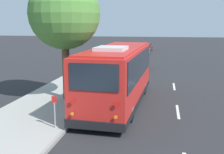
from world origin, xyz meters
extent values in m
plane|color=#28282B|center=(0.00, 0.00, 0.00)|extent=(160.00, 160.00, 0.00)
cube|color=#A3A099|center=(0.00, 3.76, 0.07)|extent=(80.00, 4.25, 0.15)
cube|color=gray|center=(0.00, 1.56, 0.07)|extent=(80.00, 0.14, 0.15)
cube|color=red|center=(0.06, 0.01, 1.71)|extent=(9.35, 2.96, 2.88)
cube|color=black|center=(0.06, 0.01, 0.41)|extent=(9.40, 3.01, 0.28)
cube|color=black|center=(0.06, 0.01, 2.34)|extent=(8.60, 3.01, 1.38)
cube|color=black|center=(4.70, -0.21, 2.34)|extent=(0.14, 2.21, 1.44)
cube|color=black|center=(-4.58, 0.23, 2.44)|extent=(0.13, 2.03, 1.10)
cube|color=black|center=(4.70, -0.21, 3.01)|extent=(0.13, 1.82, 0.22)
cube|color=red|center=(0.06, 0.01, 3.19)|extent=(8.77, 2.70, 0.10)
cube|color=silver|center=(-1.59, 0.09, 3.31)|extent=(1.76, 1.51, 0.20)
cube|color=black|center=(4.72, -0.21, 0.45)|extent=(0.22, 2.55, 0.36)
cube|color=black|center=(-4.60, 0.23, 0.45)|extent=(0.22, 2.55, 0.36)
cylinder|color=red|center=(-4.61, 1.14, 1.42)|extent=(0.04, 0.18, 0.18)
cylinder|color=orange|center=(-4.61, 1.14, 0.91)|extent=(0.04, 0.14, 0.14)
cylinder|color=red|center=(-4.69, -0.67, 1.42)|extent=(0.04, 0.18, 0.18)
cylinder|color=orange|center=(-4.69, -0.67, 0.91)|extent=(0.04, 0.14, 0.14)
cube|color=white|center=(4.81, 0.63, 0.62)|extent=(0.06, 0.32, 0.18)
cube|color=white|center=(4.73, -1.06, 0.62)|extent=(0.06, 0.32, 0.18)
cube|color=black|center=(4.46, 1.22, 2.62)|extent=(0.06, 0.10, 0.24)
cylinder|color=black|center=(2.84, 0.99, 0.50)|extent=(1.01, 0.35, 0.99)
cylinder|color=slate|center=(2.84, 0.99, 0.50)|extent=(0.46, 0.34, 0.45)
cylinder|color=black|center=(2.74, -1.23, 0.50)|extent=(1.01, 0.35, 0.99)
cylinder|color=slate|center=(2.74, -1.23, 0.50)|extent=(0.46, 0.34, 0.45)
cylinder|color=black|center=(-2.48, 1.24, 0.50)|extent=(1.01, 0.35, 0.99)
cylinder|color=slate|center=(-2.48, 1.24, 0.50)|extent=(0.46, 0.34, 0.45)
cylinder|color=black|center=(-2.58, -0.97, 0.50)|extent=(1.01, 0.35, 0.99)
cylinder|color=slate|center=(-2.58, -0.97, 0.50)|extent=(0.46, 0.34, 0.45)
cube|color=black|center=(12.76, 0.25, 0.49)|extent=(4.21, 1.99, 0.65)
cube|color=black|center=(12.65, 0.24, 1.05)|extent=(2.04, 1.62, 0.48)
cube|color=black|center=(12.65, 0.24, 1.29)|extent=(1.96, 1.58, 0.05)
cube|color=black|center=(14.84, 0.37, 0.27)|extent=(0.18, 1.69, 0.20)
cube|color=black|center=(10.69, 0.13, 0.27)|extent=(0.18, 1.69, 0.20)
cylinder|color=black|center=(14.01, 1.13, 0.33)|extent=(0.67, 0.24, 0.66)
cylinder|color=slate|center=(14.01, 1.13, 0.33)|extent=(0.31, 0.24, 0.30)
cylinder|color=black|center=(14.11, -0.47, 0.33)|extent=(0.67, 0.24, 0.66)
cylinder|color=slate|center=(14.11, -0.47, 0.33)|extent=(0.31, 0.24, 0.30)
cylinder|color=black|center=(11.42, 0.97, 0.33)|extent=(0.67, 0.24, 0.66)
cylinder|color=slate|center=(11.42, 0.97, 0.33)|extent=(0.31, 0.24, 0.30)
cylinder|color=black|center=(11.51, -0.62, 0.33)|extent=(0.67, 0.24, 0.66)
cylinder|color=slate|center=(11.51, -0.62, 0.33)|extent=(0.31, 0.24, 0.30)
cube|color=tan|center=(18.38, 0.43, 0.45)|extent=(4.53, 1.95, 0.60)
cube|color=black|center=(18.27, 0.43, 0.99)|extent=(2.19, 1.56, 0.48)
cube|color=tan|center=(18.27, 0.43, 1.23)|extent=(2.11, 1.52, 0.05)
cube|color=black|center=(20.61, 0.26, 0.25)|extent=(0.20, 1.58, 0.20)
cube|color=black|center=(16.16, 0.59, 0.25)|extent=(0.20, 1.58, 0.20)
cylinder|color=black|center=(19.83, 1.06, 0.30)|extent=(0.62, 0.24, 0.60)
cylinder|color=slate|center=(19.83, 1.06, 0.30)|extent=(0.29, 0.24, 0.27)
cylinder|color=black|center=(19.72, -0.41, 0.30)|extent=(0.62, 0.24, 0.60)
cylinder|color=slate|center=(19.72, -0.41, 0.30)|extent=(0.29, 0.24, 0.27)
cylinder|color=black|center=(17.05, 1.26, 0.30)|extent=(0.62, 0.24, 0.60)
cylinder|color=slate|center=(17.05, 1.26, 0.30)|extent=(0.29, 0.24, 0.27)
cylinder|color=black|center=(16.94, -0.20, 0.30)|extent=(0.62, 0.24, 0.60)
cylinder|color=slate|center=(16.94, -0.20, 0.30)|extent=(0.29, 0.24, 0.27)
cube|color=#A8AAAF|center=(25.64, 0.40, 0.48)|extent=(4.50, 1.74, 0.64)
cube|color=black|center=(25.52, 0.40, 1.04)|extent=(2.13, 1.50, 0.48)
cube|color=#A8AAAF|center=(25.52, 0.40, 1.28)|extent=(2.05, 1.46, 0.05)
cube|color=black|center=(27.91, 0.41, 0.26)|extent=(0.09, 1.67, 0.20)
cube|color=black|center=(23.37, 0.38, 0.26)|extent=(0.09, 1.67, 0.20)
cylinder|color=black|center=(27.05, 1.19, 0.33)|extent=(0.65, 0.20, 0.65)
cylinder|color=slate|center=(27.05, 1.19, 0.33)|extent=(0.29, 0.22, 0.29)
cylinder|color=black|center=(27.06, -0.38, 0.33)|extent=(0.65, 0.20, 0.65)
cylinder|color=slate|center=(27.06, -0.38, 0.33)|extent=(0.29, 0.22, 0.29)
cylinder|color=black|center=(24.22, 1.17, 0.33)|extent=(0.65, 0.20, 0.65)
cylinder|color=slate|center=(24.22, 1.17, 0.33)|extent=(0.29, 0.22, 0.29)
cylinder|color=black|center=(24.22, -0.40, 0.33)|extent=(0.65, 0.20, 0.65)
cylinder|color=slate|center=(24.22, -0.40, 0.33)|extent=(0.29, 0.22, 0.29)
cube|color=maroon|center=(31.89, 0.37, 0.46)|extent=(4.09, 1.89, 0.61)
cube|color=black|center=(31.78, 0.38, 1.01)|extent=(1.98, 1.54, 0.48)
cube|color=maroon|center=(31.78, 0.38, 1.25)|extent=(1.90, 1.50, 0.05)
cube|color=black|center=(33.90, 0.25, 0.25)|extent=(0.18, 1.60, 0.20)
cube|color=black|center=(29.87, 0.50, 0.25)|extent=(0.18, 1.60, 0.20)
cylinder|color=black|center=(33.19, 1.05, 0.31)|extent=(0.63, 0.24, 0.62)
cylinder|color=slate|center=(33.19, 1.05, 0.31)|extent=(0.29, 0.24, 0.28)
cylinder|color=black|center=(33.10, -0.45, 0.31)|extent=(0.63, 0.24, 0.62)
cylinder|color=slate|center=(33.10, -0.45, 0.31)|extent=(0.29, 0.24, 0.28)
cylinder|color=black|center=(30.68, 1.20, 0.31)|extent=(0.63, 0.24, 0.62)
cylinder|color=slate|center=(30.68, 1.20, 0.31)|extent=(0.29, 0.24, 0.28)
cylinder|color=black|center=(30.58, -0.30, 0.31)|extent=(0.63, 0.24, 0.62)
cylinder|color=slate|center=(30.58, -0.30, 0.31)|extent=(0.29, 0.24, 0.28)
cylinder|color=brown|center=(0.33, 3.12, 1.90)|extent=(0.43, 0.43, 3.50)
sphere|color=#4C8438|center=(0.33, 3.12, 5.07)|extent=(4.04, 4.04, 4.04)
cylinder|color=gray|center=(-4.33, 2.01, 0.70)|extent=(0.06, 0.06, 1.11)
cube|color=red|center=(-4.33, 2.01, 1.40)|extent=(0.02, 0.22, 0.28)
cylinder|color=gray|center=(-2.22, 2.01, 0.75)|extent=(0.06, 0.06, 1.21)
cylinder|color=red|center=(7.86, 1.95, 0.47)|extent=(0.22, 0.22, 0.65)
sphere|color=red|center=(7.86, 1.95, 0.86)|extent=(0.20, 0.20, 0.20)
cube|color=silver|center=(-0.66, -3.28, 0.00)|extent=(2.40, 0.14, 0.01)
cube|color=silver|center=(5.34, -3.28, 0.00)|extent=(2.40, 0.14, 0.01)
camera|label=1|loc=(-15.07, -2.43, 4.55)|focal=45.00mm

